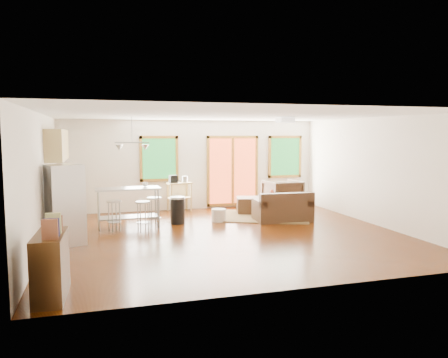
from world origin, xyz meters
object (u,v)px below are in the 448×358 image
object	(u,v)px
armchair	(282,193)
island	(128,200)
loveseat	(283,209)
coffee_table	(281,202)
rug	(263,216)
refrigerator	(66,205)
kitchen_cart	(178,186)
ottoman	(249,205)

from	to	relation	value
armchair	island	world-z (taller)	armchair
loveseat	coffee_table	xyz separation A→B (m)	(0.28, 0.75, 0.06)
rug	refrigerator	xyz separation A→B (m)	(-4.85, -1.61, 0.79)
kitchen_cart	refrigerator	bearing A→B (deg)	-132.42
ottoman	coffee_table	bearing A→B (deg)	-36.02
armchair	refrigerator	bearing A→B (deg)	18.64
rug	armchair	world-z (taller)	armchair
armchair	kitchen_cart	xyz separation A→B (m)	(-2.93, 0.62, 0.23)
armchair	kitchen_cart	bearing A→B (deg)	-16.58
rug	loveseat	xyz separation A→B (m)	(0.28, -0.64, 0.28)
rug	refrigerator	distance (m)	5.17
rug	refrigerator	size ratio (longest dim) A/B	1.44
armchair	refrigerator	size ratio (longest dim) A/B	0.60
rug	kitchen_cart	world-z (taller)	kitchen_cart
ottoman	kitchen_cart	xyz separation A→B (m)	(-1.83, 0.85, 0.49)
coffee_table	kitchen_cart	bearing A→B (deg)	151.59
kitchen_cart	island	bearing A→B (deg)	-130.01
rug	loveseat	distance (m)	0.76
loveseat	ottoman	world-z (taller)	loveseat
armchair	ottoman	world-z (taller)	armchair
loveseat	kitchen_cart	distance (m)	3.16
loveseat	refrigerator	bearing A→B (deg)	-166.08
refrigerator	island	world-z (taller)	refrigerator
armchair	rug	bearing A→B (deg)	38.79
ottoman	island	size ratio (longest dim) A/B	0.44
rug	refrigerator	world-z (taller)	refrigerator
loveseat	armchair	world-z (taller)	armchair
rug	kitchen_cart	distance (m)	2.60
coffee_table	kitchen_cart	size ratio (longest dim) A/B	1.05
ottoman	rug	bearing A→B (deg)	-74.39
refrigerator	island	xyz separation A→B (m)	(1.31, 1.28, -0.15)
armchair	island	xyz separation A→B (m)	(-4.47, -1.21, 0.17)
coffee_table	ottoman	bearing A→B (deg)	143.98
rug	coffee_table	xyz separation A→B (m)	(0.56, 0.11, 0.34)
coffee_table	refrigerator	bearing A→B (deg)	-162.37
refrigerator	rug	bearing A→B (deg)	-1.55
ottoman	island	xyz separation A→B (m)	(-3.36, -0.98, 0.43)
rug	island	size ratio (longest dim) A/B	1.53
coffee_table	kitchen_cart	xyz separation A→B (m)	(-2.57, 1.39, 0.36)
rug	armchair	bearing A→B (deg)	43.49
refrigerator	kitchen_cart	distance (m)	4.21
armchair	island	bearing A→B (deg)	10.46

